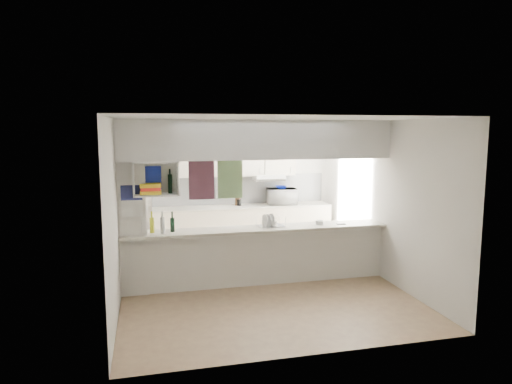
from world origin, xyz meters
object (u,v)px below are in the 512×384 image
object	(u,v)px
microwave	(282,196)
wine_bottles	(157,225)
bowl	(281,187)
dish_rack	(270,221)

from	to	relation	value
microwave	wine_bottles	world-z (taller)	wine_bottles
bowl	microwave	bearing A→B (deg)	48.70
bowl	wine_bottles	distance (m)	3.31
bowl	wine_bottles	bearing A→B (deg)	-140.51
dish_rack	wine_bottles	bearing A→B (deg)	169.83
bowl	wine_bottles	xyz separation A→B (m)	(-2.55, -2.10, -0.23)
dish_rack	wine_bottles	world-z (taller)	wine_bottles
microwave	wine_bottles	size ratio (longest dim) A/B	1.14
dish_rack	wine_bottles	size ratio (longest dim) A/B	0.87
bowl	dish_rack	bearing A→B (deg)	-110.95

